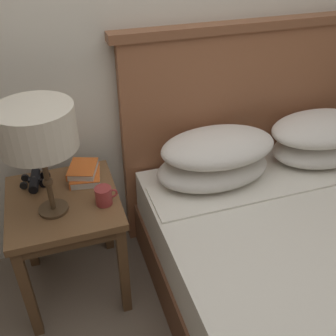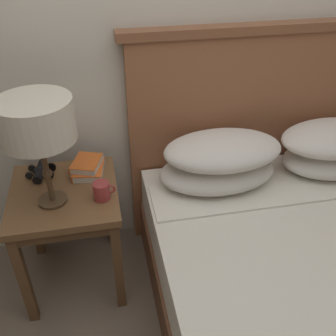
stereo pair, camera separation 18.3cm
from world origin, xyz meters
name	(u,v)px [view 1 (the left image)]	position (x,y,z in m)	size (l,w,h in m)	color
wall_back	(167,11)	(0.00, 0.94, 1.30)	(8.00, 0.06, 2.60)	beige
nightstand	(65,213)	(-0.62, 0.59, 0.50)	(0.50, 0.53, 0.59)	brown
bed	(319,263)	(0.48, 0.10, 0.31)	(1.57, 1.83, 1.24)	brown
table_lamp	(37,130)	(-0.66, 0.53, 1.00)	(0.31, 0.31, 0.50)	#4C3823
book_on_nightstand	(85,176)	(-0.50, 0.72, 0.61)	(0.17, 0.20, 0.04)	silver
book_stacked_on_top	(82,169)	(-0.50, 0.73, 0.65)	(0.17, 0.19, 0.03)	silver
binoculars_pair	(35,180)	(-0.73, 0.75, 0.61)	(0.15, 0.16, 0.05)	black
coffee_mug	(104,196)	(-0.44, 0.50, 0.63)	(0.10, 0.08, 0.08)	#993333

